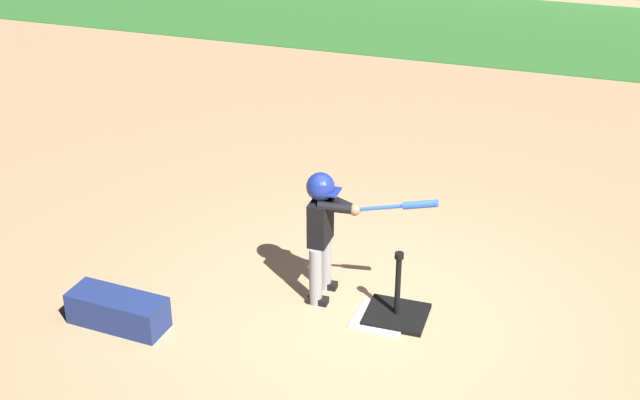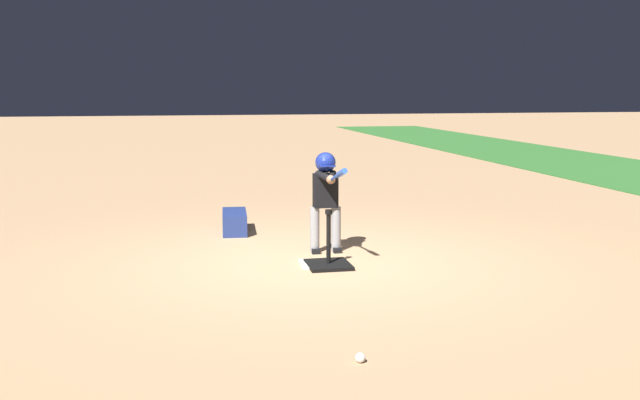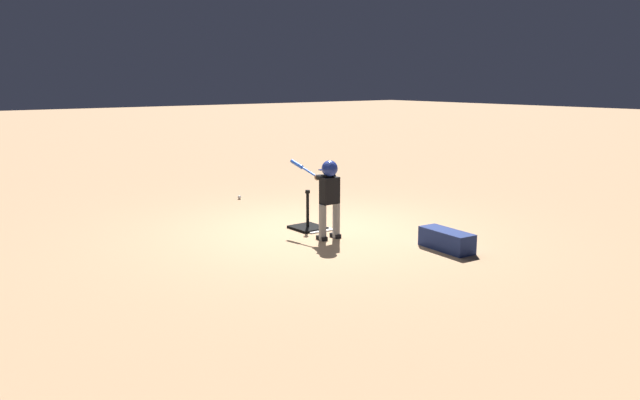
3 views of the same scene
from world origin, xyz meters
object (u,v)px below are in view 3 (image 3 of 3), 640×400
(batting_tee, at_px, (308,225))
(baseball, at_px, (239,197))
(batter_child, at_px, (328,189))
(equipment_bag, at_px, (447,240))

(batting_tee, distance_m, baseball, 2.90)
(baseball, bearing_deg, batter_child, 171.46)
(batting_tee, relative_size, equipment_bag, 0.75)
(batter_child, distance_m, equipment_bag, 1.89)
(batting_tee, bearing_deg, batter_child, 169.80)
(baseball, bearing_deg, equipment_bag, -175.43)
(batting_tee, bearing_deg, equipment_bag, -159.64)
(batting_tee, relative_size, baseball, 8.57)
(batter_child, xyz_separation_m, baseball, (3.55, -0.53, -0.72))
(batting_tee, xyz_separation_m, batter_child, (-0.68, 0.12, 0.69))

